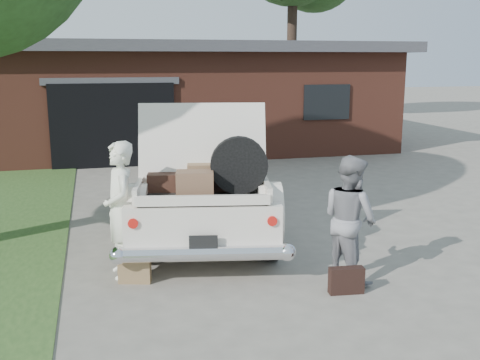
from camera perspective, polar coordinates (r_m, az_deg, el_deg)
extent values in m
plane|color=gray|center=(7.83, 1.12, -8.79)|extent=(90.00, 90.00, 0.00)
cube|color=brown|center=(18.82, -5.52, 8.15)|extent=(12.00, 7.00, 3.00)
cube|color=#4C4C51|center=(18.78, -5.63, 13.18)|extent=(12.80, 7.80, 0.30)
cube|color=black|center=(15.19, -12.75, 5.44)|extent=(3.20, 0.30, 2.20)
cube|color=#4C4C51|center=(15.04, -12.95, 9.76)|extent=(3.50, 0.12, 0.18)
cube|color=black|center=(16.41, 8.79, 7.83)|extent=(1.40, 0.08, 1.00)
cylinder|color=#38281E|center=(25.91, 5.27, 12.87)|extent=(0.44, 0.44, 6.28)
cube|color=silver|center=(9.60, -3.73, -0.76)|extent=(2.98, 5.55, 0.68)
cube|color=#B9B9A2|center=(9.80, -3.77, 3.11)|extent=(2.11, 2.40, 0.55)
cube|color=black|center=(10.79, -3.76, 3.83)|extent=(1.62, 0.40, 0.46)
cube|color=black|center=(8.81, -3.78, 1.95)|extent=(1.62, 0.40, 0.46)
cylinder|color=black|center=(8.01, -10.39, -5.88)|extent=(0.36, 0.73, 0.70)
cylinder|color=black|center=(8.00, 2.97, -5.71)|extent=(0.36, 0.73, 0.70)
cylinder|color=black|center=(11.46, -8.33, -0.33)|extent=(0.36, 0.73, 0.70)
cylinder|color=black|center=(11.45, 0.95, -0.21)|extent=(0.36, 0.73, 0.70)
cylinder|color=silver|center=(7.08, -3.72, -7.50)|extent=(2.16, 0.60, 0.19)
cylinder|color=#A5140F|center=(7.09, -10.79, -4.28)|extent=(0.14, 0.13, 0.13)
cylinder|color=#A5140F|center=(7.08, 3.26, -4.10)|extent=(0.14, 0.13, 0.13)
cube|color=black|center=(7.01, -3.74, -6.34)|extent=(0.36, 0.09, 0.18)
cube|color=black|center=(7.57, -3.78, -1.46)|extent=(1.83, 1.45, 0.04)
cube|color=silver|center=(7.60, -10.16, -0.77)|extent=(0.28, 1.15, 0.19)
cube|color=silver|center=(7.59, 2.59, -0.60)|extent=(0.28, 1.15, 0.19)
cube|color=silver|center=(6.99, -3.80, -2.08)|extent=(1.67, 0.39, 0.13)
cube|color=silver|center=(7.84, -3.84, 3.48)|extent=(1.81, 0.73, 1.17)
cube|color=#3F251B|center=(7.81, -6.58, -0.04)|extent=(0.82, 0.61, 0.24)
cube|color=brown|center=(7.35, -4.60, -0.39)|extent=(0.54, 0.40, 0.33)
cube|color=black|center=(7.73, -3.26, -0.33)|extent=(0.64, 0.48, 0.18)
cube|color=#A07751|center=(7.75, -3.60, 1.08)|extent=(0.53, 0.40, 0.17)
cylinder|color=black|center=(7.45, -0.10, 1.51)|extent=(0.78, 0.31, 0.77)
imported|color=white|center=(7.44, -12.07, -2.98)|extent=(0.51, 0.70, 1.79)
imported|color=gray|center=(7.30, 11.09, -3.86)|extent=(0.82, 0.94, 1.63)
cube|color=#92724A|center=(7.38, -10.65, -9.06)|extent=(0.43, 0.24, 0.32)
cube|color=black|center=(7.06, 10.75, -9.99)|extent=(0.44, 0.18, 0.33)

